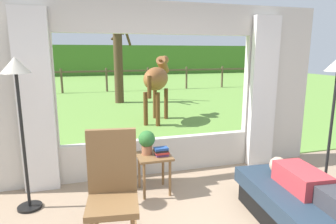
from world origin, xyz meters
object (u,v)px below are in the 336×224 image
object	(u,v)px
potted_plant	(147,141)
pasture_tree	(119,61)
side_table	(154,162)
book_stack	(161,152)
recliner_sofa	(309,213)
reclining_person	(315,187)
rocking_chair	(113,189)
floor_lamp_right	(336,84)
floor_lamp_left	(18,88)
horse	(157,79)

from	to	relation	value
potted_plant	pasture_tree	size ratio (longest dim) A/B	0.10
side_table	book_stack	bearing A→B (deg)	-33.42
recliner_sofa	reclining_person	xyz separation A→B (m)	(-0.00, -0.05, 0.30)
rocking_chair	floor_lamp_right	bearing A→B (deg)	13.77
potted_plant	floor_lamp_right	distance (m)	2.54
recliner_sofa	pasture_tree	world-z (taller)	pasture_tree
recliner_sofa	side_table	size ratio (longest dim) A/B	3.41
recliner_sofa	potted_plant	xyz separation A→B (m)	(-1.41, 1.38, 0.48)
book_stack	floor_lamp_right	size ratio (longest dim) A/B	0.10
reclining_person	book_stack	size ratio (longest dim) A/B	7.73
potted_plant	floor_lamp_left	distance (m)	1.65
recliner_sofa	pasture_tree	distance (m)	8.61
recliner_sofa	rocking_chair	distance (m)	2.03
book_stack	floor_lamp_right	bearing A→B (deg)	-13.76
rocking_chair	pasture_tree	size ratio (longest dim) A/B	0.36
potted_plant	book_stack	world-z (taller)	potted_plant
horse	pasture_tree	bearing A→B (deg)	130.57
recliner_sofa	potted_plant	bearing A→B (deg)	140.59
side_table	floor_lamp_left	size ratio (longest dim) A/B	0.29
book_stack	potted_plant	bearing A→B (deg)	144.89
potted_plant	horse	bearing A→B (deg)	73.79
side_table	floor_lamp_left	world-z (taller)	floor_lamp_left
recliner_sofa	book_stack	size ratio (longest dim) A/B	9.54
floor_lamp_left	horse	bearing A→B (deg)	56.42
side_table	recliner_sofa	bearing A→B (deg)	-44.93
side_table	potted_plant	distance (m)	0.29
horse	rocking_chair	bearing A→B (deg)	-79.07
rocking_chair	floor_lamp_left	bearing A→B (deg)	143.26
floor_lamp_right	horse	distance (m)	4.66
recliner_sofa	floor_lamp_right	bearing A→B (deg)	43.34
pasture_tree	side_table	bearing A→B (deg)	-93.48
side_table	potted_plant	size ratio (longest dim) A/B	1.63
reclining_person	rocking_chair	distance (m)	2.01
floor_lamp_left	pasture_tree	distance (m)	7.40
potted_plant	rocking_chair	bearing A→B (deg)	-119.92
side_table	floor_lamp_right	distance (m)	2.55
recliner_sofa	rocking_chair	size ratio (longest dim) A/B	1.58
recliner_sofa	floor_lamp_left	bearing A→B (deg)	160.19
potted_plant	horse	world-z (taller)	horse
floor_lamp_left	recliner_sofa	bearing A→B (deg)	-24.92
potted_plant	book_stack	distance (m)	0.24
reclining_person	pasture_tree	distance (m)	8.62
recliner_sofa	side_table	bearing A→B (deg)	140.18
reclining_person	side_table	distance (m)	1.91
potted_plant	floor_lamp_right	xyz separation A→B (m)	(2.34, -0.65, 0.74)
floor_lamp_left	pasture_tree	world-z (taller)	pasture_tree
book_stack	rocking_chair	bearing A→B (deg)	-130.59
book_stack	floor_lamp_left	bearing A→B (deg)	177.64
side_table	book_stack	world-z (taller)	book_stack
potted_plant	floor_lamp_right	size ratio (longest dim) A/B	0.18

